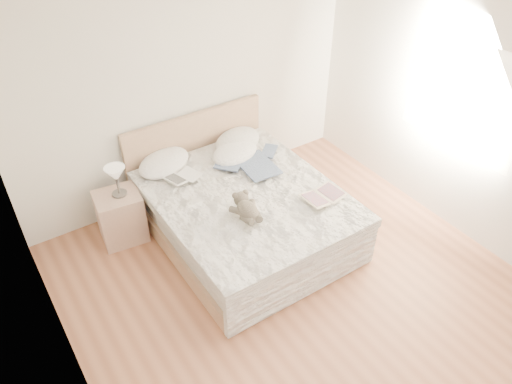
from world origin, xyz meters
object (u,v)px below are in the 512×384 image
table_lamp (116,175)px  nightstand (121,217)px  bed (242,211)px  teddy_bear (248,216)px  photo_book (183,177)px  childrens_book (323,196)px

table_lamp → nightstand: bearing=-177.1°
bed → table_lamp: (-1.05, 0.66, 0.49)m
teddy_bear → bed: bearing=68.5°
photo_book → childrens_book: size_ratio=0.81×
bed → table_lamp: 1.33m
nightstand → childrens_book: size_ratio=1.34×
bed → nightstand: size_ratio=3.83×
bed → childrens_book: bed is taller
bed → photo_book: size_ratio=6.31×
childrens_book → nightstand: bearing=139.7°
table_lamp → photo_book: bearing=-16.4°
bed → childrens_book: (0.58, -0.58, 0.32)m
bed → childrens_book: size_ratio=5.14×
nightstand → photo_book: (0.66, -0.18, 0.35)m
nightstand → photo_book: size_ratio=1.65×
photo_book → childrens_book: same height
bed → childrens_book: 0.88m
table_lamp → teddy_bear: 1.38m
nightstand → photo_book: photo_book is taller
table_lamp → teddy_bear: table_lamp is taller
photo_book → childrens_book: (1.00, -1.05, 0.00)m
nightstand → table_lamp: table_lamp is taller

